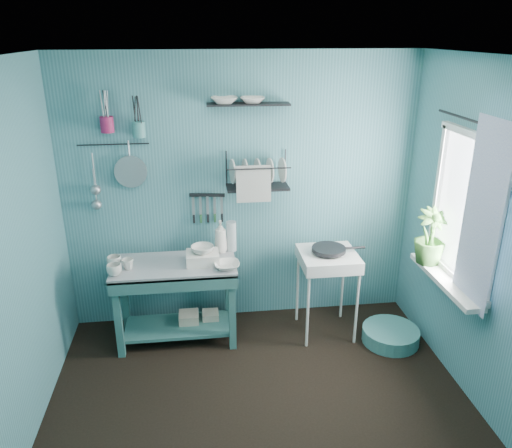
{
  "coord_description": "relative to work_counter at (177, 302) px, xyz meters",
  "views": [
    {
      "loc": [
        -0.41,
        -2.83,
        2.64
      ],
      "look_at": [
        0.05,
        0.85,
        1.2
      ],
      "focal_mm": 35.0,
      "sensor_mm": 36.0,
      "label": 1
    }
  ],
  "objects": [
    {
      "name": "floor",
      "position": [
        0.63,
        -1.13,
        -0.38
      ],
      "size": [
        3.2,
        3.2,
        0.0
      ],
      "primitive_type": "plane",
      "color": "black",
      "rests_on": "ground"
    },
    {
      "name": "ceiling",
      "position": [
        0.63,
        -1.13,
        2.12
      ],
      "size": [
        3.2,
        3.2,
        0.0
      ],
      "primitive_type": "plane",
      "rotation": [
        3.14,
        0.0,
        0.0
      ],
      "color": "silver",
      "rests_on": "ground"
    },
    {
      "name": "wall_back",
      "position": [
        0.63,
        0.37,
        0.87
      ],
      "size": [
        3.2,
        0.0,
        3.2
      ],
      "primitive_type": "plane",
      "rotation": [
        1.57,
        0.0,
        0.0
      ],
      "color": "teal",
      "rests_on": "ground"
    },
    {
      "name": "wall_front",
      "position": [
        0.63,
        -2.63,
        0.87
      ],
      "size": [
        3.2,
        0.0,
        3.2
      ],
      "primitive_type": "plane",
      "rotation": [
        -1.57,
        0.0,
        0.0
      ],
      "color": "teal",
      "rests_on": "ground"
    },
    {
      "name": "wall_left",
      "position": [
        -0.97,
        -1.13,
        0.87
      ],
      "size": [
        0.0,
        3.0,
        3.0
      ],
      "primitive_type": "plane",
      "rotation": [
        1.57,
        0.0,
        1.57
      ],
      "color": "teal",
      "rests_on": "ground"
    },
    {
      "name": "wall_right",
      "position": [
        2.23,
        -1.13,
        0.87
      ],
      "size": [
        0.0,
        3.0,
        3.0
      ],
      "primitive_type": "plane",
      "rotation": [
        1.57,
        0.0,
        -1.57
      ],
      "color": "teal",
      "rests_on": "ground"
    },
    {
      "name": "work_counter",
      "position": [
        0.0,
        0.0,
        0.0
      ],
      "size": [
        1.07,
        0.55,
        0.76
      ],
      "primitive_type": "cube",
      "rotation": [
        0.0,
        0.0,
        0.01
      ],
      "color": "#2E625F",
      "rests_on": "floor"
    },
    {
      "name": "mug_left",
      "position": [
        -0.48,
        -0.16,
        0.43
      ],
      "size": [
        0.12,
        0.12,
        0.1
      ],
      "primitive_type": "imported",
      "color": "silver",
      "rests_on": "work_counter"
    },
    {
      "name": "mug_mid",
      "position": [
        -0.38,
        -0.06,
        0.42
      ],
      "size": [
        0.14,
        0.14,
        0.09
      ],
      "primitive_type": "imported",
      "rotation": [
        0.0,
        0.0,
        0.52
      ],
      "color": "silver",
      "rests_on": "work_counter"
    },
    {
      "name": "mug_right",
      "position": [
        -0.5,
        0.0,
        0.43
      ],
      "size": [
        0.17,
        0.17,
        0.1
      ],
      "primitive_type": "imported",
      "rotation": [
        0.0,
        0.0,
        1.05
      ],
      "color": "silver",
      "rests_on": "work_counter"
    },
    {
      "name": "wash_tub",
      "position": [
        0.25,
        -0.02,
        0.43
      ],
      "size": [
        0.28,
        0.22,
        0.1
      ],
      "primitive_type": "cube",
      "color": "silver",
      "rests_on": "work_counter"
    },
    {
      "name": "tub_bowl",
      "position": [
        0.25,
        -0.02,
        0.51
      ],
      "size": [
        0.2,
        0.19,
        0.06
      ],
      "primitive_type": "imported",
      "color": "silver",
      "rests_on": "wash_tub"
    },
    {
      "name": "soap_bottle",
      "position": [
        0.42,
        0.2,
        0.53
      ],
      "size": [
        0.11,
        0.12,
        0.3
      ],
      "primitive_type": "imported",
      "color": "silver",
      "rests_on": "work_counter"
    },
    {
      "name": "water_bottle",
      "position": [
        0.52,
        0.22,
        0.52
      ],
      "size": [
        0.09,
        0.09,
        0.28
      ],
      "primitive_type": "cylinder",
      "color": "#B1C0C6",
      "rests_on": "work_counter"
    },
    {
      "name": "counter_bowl",
      "position": [
        0.45,
        -0.15,
        0.4
      ],
      "size": [
        0.22,
        0.22,
        0.05
      ],
      "primitive_type": "imported",
      "color": "silver",
      "rests_on": "work_counter"
    },
    {
      "name": "hotplate_stand",
      "position": [
        1.36,
        -0.05,
        0.02
      ],
      "size": [
        0.58,
        0.58,
        0.8
      ],
      "primitive_type": "cube",
      "rotation": [
        0.0,
        0.0,
        0.18
      ],
      "color": "silver",
      "rests_on": "floor"
    },
    {
      "name": "frying_pan",
      "position": [
        1.36,
        -0.05,
        0.46
      ],
      "size": [
        0.3,
        0.3,
        0.03
      ],
      "primitive_type": "cylinder",
      "color": "black",
      "rests_on": "hotplate_stand"
    },
    {
      "name": "knife_strip",
      "position": [
        0.32,
        0.34,
        0.88
      ],
      "size": [
        0.32,
        0.07,
        0.03
      ],
      "primitive_type": "cube",
      "rotation": [
        0.0,
        0.0,
        -0.15
      ],
      "color": "black",
      "rests_on": "wall_back"
    },
    {
      "name": "dish_rack",
      "position": [
        0.76,
        0.24,
        1.12
      ],
      "size": [
        0.58,
        0.32,
        0.32
      ],
      "primitive_type": "cube",
      "rotation": [
        0.0,
        0.0,
        0.15
      ],
      "color": "black",
      "rests_on": "wall_back"
    },
    {
      "name": "upper_shelf",
      "position": [
        0.69,
        0.27,
        1.69
      ],
      "size": [
        0.71,
        0.21,
        0.01
      ],
      "primitive_type": "cube",
      "rotation": [
        0.0,
        0.0,
        -0.04
      ],
      "color": "black",
      "rests_on": "wall_back"
    },
    {
      "name": "shelf_bowl_left",
      "position": [
        0.49,
        0.27,
        1.63
      ],
      "size": [
        0.24,
        0.24,
        0.06
      ],
      "primitive_type": "imported",
      "rotation": [
        0.0,
        0.0,
        -0.07
      ],
      "color": "silver",
      "rests_on": "upper_shelf"
    },
    {
      "name": "shelf_bowl_right",
      "position": [
        0.72,
        0.27,
        1.64
      ],
      "size": [
        0.23,
        0.23,
        0.05
      ],
      "primitive_type": "imported",
      "rotation": [
        0.0,
        0.0,
        -0.13
      ],
      "color": "silver",
      "rests_on": "upper_shelf"
    },
    {
      "name": "utensil_cup_magenta",
      "position": [
        -0.49,
        0.29,
        1.54
      ],
      "size": [
        0.11,
        0.11,
        0.13
      ],
      "primitive_type": "cylinder",
      "color": "#961B4B",
      "rests_on": "wall_back"
    },
    {
      "name": "utensil_cup_teal",
      "position": [
        -0.23,
        0.29,
        1.49
      ],
      "size": [
        0.11,
        0.11,
        0.13
      ],
      "primitive_type": "cylinder",
      "color": "teal",
      "rests_on": "wall_back"
    },
    {
      "name": "colander",
      "position": [
        -0.33,
        0.32,
        1.13
      ],
      "size": [
        0.28,
        0.03,
        0.28
      ],
      "primitive_type": "cylinder",
      "rotation": [
        1.54,
        0.0,
        0.0
      ],
      "color": "#A6AAAE",
      "rests_on": "wall_back"
    },
    {
      "name": "ladle_outer",
      "position": [
        -0.64,
        0.33,
        1.15
      ],
      "size": [
        0.01,
        0.01,
        0.3
      ],
      "primitive_type": "cylinder",
      "color": "#A6AAAE",
      "rests_on": "wall_back"
    },
    {
      "name": "ladle_inner",
      "position": [
        -0.65,
        0.33,
        1.01
      ],
      "size": [
        0.01,
        0.01,
        0.3
      ],
      "primitive_type": "cylinder",
      "color": "#A6AAAE",
      "rests_on": "wall_back"
    },
    {
      "name": "hook_rail",
      "position": [
        -0.46,
        0.34,
        1.36
      ],
      "size": [
        0.6,
        0.01,
        0.01
      ],
      "primitive_type": "cylinder",
      "rotation": [
        0.0,
        1.57,
        0.0
      ],
      "color": "black",
      "rests_on": "wall_back"
    },
    {
      "name": "window_glass",
      "position": [
        2.22,
        -0.68,
        1.02
      ],
      "size": [
        0.0,
        1.1,
        1.1
      ],
      "primitive_type": "plane",
      "rotation": [
        1.57,
        0.0,
        1.57
      ],
      "color": "white",
      "rests_on": "wall_right"
    },
    {
      "name": "windowsill",
      "position": [
        2.13,
        -0.68,
        0.43
      ],
      "size": [
        0.16,
        0.95,
        0.04
      ],
      "primitive_type": "cube",
      "color": "silver",
      "rests_on": "wall_right"
    },
    {
      "name": "curtain",
      "position": [
        2.15,
        -0.98,
        1.07
      ],
      "size": [
        0.0,
        1.35,
        1.35
      ],
      "primitive_type": "plane",
      "rotation": [
        1.57,
        0.0,
        1.57
      ],
      "color": "silver",
      "rests_on": "wall_right"
    },
    {
      "name": "curtain_rod",
      "position": [
        2.17,
        -0.68,
        1.67
      ],
      "size": [
        0.02,
        1.05,
        0.02
      ],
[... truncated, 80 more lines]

